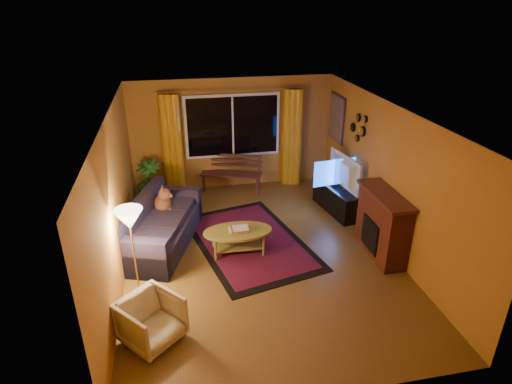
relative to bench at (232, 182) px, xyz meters
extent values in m
cube|color=brown|center=(0.09, -2.71, -0.21)|extent=(4.50, 6.00, 0.02)
cube|color=white|center=(0.09, -2.71, 2.31)|extent=(4.50, 6.00, 0.02)
cube|color=#BD792C|center=(0.09, 0.30, 1.05)|extent=(4.50, 0.02, 2.50)
cube|color=#BD792C|center=(-2.17, -2.71, 1.05)|extent=(0.02, 6.00, 2.50)
cube|color=#BD792C|center=(2.35, -2.71, 1.05)|extent=(0.02, 6.00, 2.50)
cube|color=black|center=(0.09, 0.24, 1.25)|extent=(2.00, 0.02, 1.30)
cylinder|color=#BF8C3F|center=(0.09, 0.19, 2.05)|extent=(3.20, 0.03, 0.03)
cylinder|color=orange|center=(-1.26, 0.17, 0.92)|extent=(0.36, 0.36, 2.24)
cylinder|color=orange|center=(1.44, 0.17, 0.92)|extent=(0.36, 0.36, 2.24)
cube|color=#42201C|center=(0.00, 0.00, 0.00)|extent=(1.42, 0.82, 0.41)
imported|color=#235B1E|center=(-1.80, -0.23, 0.27)|extent=(0.68, 0.68, 0.95)
cube|color=#241F36|center=(-1.56, -2.09, 0.23)|extent=(1.56, 2.33, 0.87)
imported|color=beige|center=(-1.68, -4.44, 0.15)|extent=(0.93, 0.93, 0.70)
cylinder|color=#BF8C3F|center=(-1.91, -3.43, 0.51)|extent=(0.29, 0.29, 1.43)
cube|color=maroon|center=(-0.01, -2.29, -0.19)|extent=(2.38, 3.15, 0.02)
cylinder|color=olive|center=(-0.26, -2.58, 0.01)|extent=(1.22, 1.22, 0.43)
cube|color=black|center=(2.00, -1.43, 0.07)|extent=(0.65, 1.36, 0.54)
imported|color=black|center=(2.00, -1.43, 0.67)|extent=(0.31, 1.17, 0.67)
cube|color=maroon|center=(2.14, -3.11, 0.35)|extent=(0.40, 1.20, 1.10)
cube|color=#C76B10|center=(2.31, -0.26, 1.45)|extent=(0.04, 0.76, 0.96)
camera|label=1|loc=(-1.20, -8.88, 3.93)|focal=30.00mm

